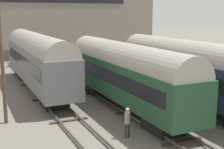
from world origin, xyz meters
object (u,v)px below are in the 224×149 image
utility_pole (1,52)px  person_worker (127,120)px  train_car_grey (37,58)px  train_car_green (124,71)px  train_car_navy (192,70)px

utility_pole → person_worker: bearing=-42.1°
utility_pole → train_car_grey: bearing=65.0°
train_car_grey → utility_pole: size_ratio=1.98×
train_car_grey → train_car_green: bearing=-61.0°
person_worker → utility_pole: utility_pole is taller
train_car_navy → person_worker: size_ratio=9.49×
person_worker → utility_pole: 9.00m
train_car_navy → train_car_grey: 14.11m
train_car_green → utility_pole: utility_pole is taller
train_car_navy → utility_pole: 13.64m
person_worker → train_car_green: bearing=64.7°
person_worker → utility_pole: bearing=137.9°
train_car_grey → person_worker: (2.26, -13.78, -1.95)m
train_car_grey → train_car_navy: bearing=-47.8°
train_car_navy → person_worker: train_car_navy is taller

